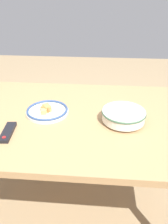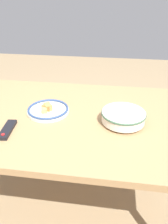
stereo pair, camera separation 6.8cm
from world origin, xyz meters
TOP-DOWN VIEW (x-y plane):
  - ground_plane at (0.00, 0.00)m, footprint 8.00×8.00m
  - dining_table at (0.00, 0.00)m, footprint 1.59×1.02m
  - noodle_bowl at (-0.35, 0.05)m, footprint 0.26×0.26m
  - food_plate at (0.12, -0.01)m, footprint 0.27×0.27m
  - tv_remote at (0.29, 0.23)m, footprint 0.07×0.19m

SIDE VIEW (x-z plane):
  - ground_plane at x=0.00m, z-range 0.00..0.00m
  - dining_table at x=0.00m, z-range 0.30..1.05m
  - tv_remote at x=0.29m, z-range 0.75..0.77m
  - food_plate at x=0.12m, z-range 0.74..0.80m
  - noodle_bowl at x=-0.35m, z-range 0.76..0.83m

